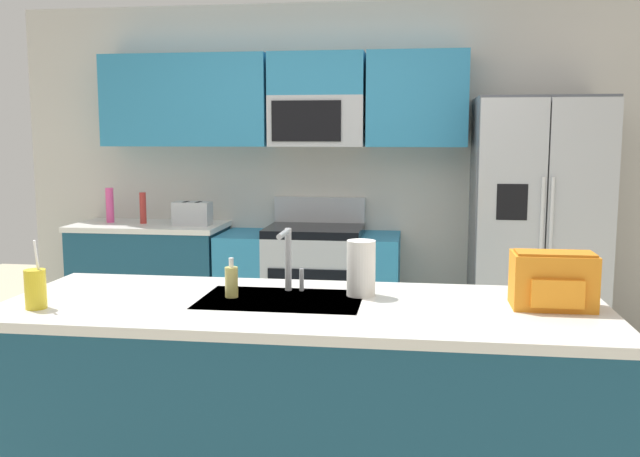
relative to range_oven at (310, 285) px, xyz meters
name	(u,v)px	position (x,y,z in m)	size (l,w,h in m)	color
ground_plane	(296,445)	(0.21, -1.80, -0.44)	(9.00, 9.00, 0.00)	beige
kitchen_wall_unit	(323,150)	(0.07, 0.28, 1.03)	(5.20, 0.43, 2.60)	beige
back_counter	(151,280)	(-1.27, 0.00, 0.01)	(1.17, 0.63, 0.90)	navy
range_oven	(310,285)	(0.00, 0.00, 0.00)	(1.36, 0.61, 1.10)	#B7BABF
refrigerator	(536,229)	(1.65, -0.07, 0.48)	(0.90, 0.76, 1.85)	#4C4F54
island_counter	(303,406)	(0.34, -2.39, 0.01)	(2.48, 0.91, 0.90)	navy
toaster	(192,214)	(-0.90, -0.05, 0.55)	(0.28, 0.16, 0.18)	#B7BABF
pepper_mill	(143,208)	(-1.32, 0.00, 0.58)	(0.05, 0.05, 0.24)	#B2332D
bottle_pink	(110,205)	(-1.61, 0.03, 0.59)	(0.06, 0.06, 0.27)	#EA4C93
sink_faucet	(288,254)	(0.25, -2.19, 0.62)	(0.08, 0.21, 0.28)	#B7BABF
drink_cup_yellow	(36,289)	(-0.70, -2.63, 0.54)	(0.08, 0.08, 0.28)	yellow
soap_dispenser	(232,281)	(0.02, -2.33, 0.53)	(0.06, 0.06, 0.17)	#D8CC66
paper_towel_roll	(361,268)	(0.57, -2.22, 0.58)	(0.12, 0.12, 0.24)	white
backpack	(553,279)	(1.35, -2.33, 0.57)	(0.32, 0.22, 0.23)	orange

